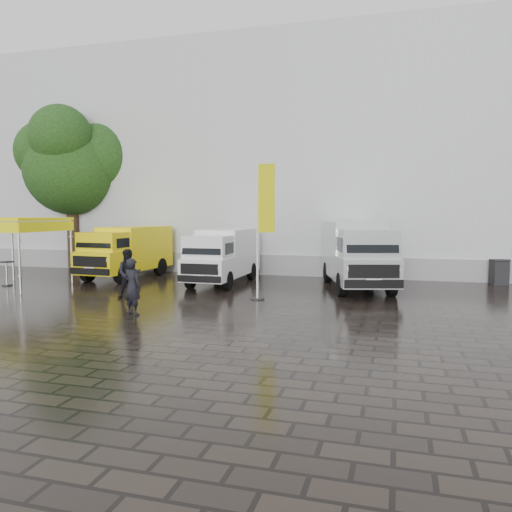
# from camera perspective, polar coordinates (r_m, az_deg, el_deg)

# --- Properties ---
(ground) EXTENTS (120.00, 120.00, 0.00)m
(ground) POSITION_cam_1_polar(r_m,az_deg,el_deg) (16.82, -0.46, -5.57)
(ground) COLOR black
(ground) RESTS_ON ground
(exhibition_hall) EXTENTS (44.00, 16.00, 12.00)m
(exhibition_hall) POSITION_cam_1_polar(r_m,az_deg,el_deg) (32.11, 11.30, 10.09)
(exhibition_hall) COLOR silver
(exhibition_hall) RESTS_ON ground
(hall_plinth) EXTENTS (44.00, 0.15, 1.00)m
(hall_plinth) POSITION_cam_1_polar(r_m,az_deg,el_deg) (24.10, 9.50, -1.24)
(hall_plinth) COLOR gray
(hall_plinth) RESTS_ON ground
(van_yellow) EXTENTS (2.38, 5.35, 2.41)m
(van_yellow) POSITION_cam_1_polar(r_m,az_deg,el_deg) (24.27, -14.62, 0.38)
(van_yellow) COLOR yellow
(van_yellow) RESTS_ON ground
(van_white) EXTENTS (1.82, 5.44, 2.36)m
(van_white) POSITION_cam_1_polar(r_m,az_deg,el_deg) (21.73, -3.77, -0.06)
(van_white) COLOR white
(van_white) RESTS_ON ground
(van_silver) EXTENTS (3.67, 6.58, 2.71)m
(van_silver) POSITION_cam_1_polar(r_m,az_deg,el_deg) (20.70, 11.42, 0.09)
(van_silver) COLOR silver
(van_silver) RESTS_ON ground
(canopy_tent) EXTENTS (3.32, 3.32, 2.88)m
(canopy_tent) POSITION_cam_1_polar(r_m,az_deg,el_deg) (22.96, -25.99, 3.52)
(canopy_tent) COLOR silver
(canopy_tent) RESTS_ON ground
(flagpole) EXTENTS (0.88, 0.50, 4.97)m
(flagpole) POSITION_cam_1_polar(r_m,az_deg,el_deg) (17.52, 0.74, 3.98)
(flagpole) COLOR black
(flagpole) RESTS_ON ground
(tree) EXTENTS (5.00, 5.00, 8.98)m
(tree) POSITION_cam_1_polar(r_m,az_deg,el_deg) (29.66, -20.38, 9.86)
(tree) COLOR black
(tree) RESTS_ON ground
(cocktail_table) EXTENTS (0.60, 0.60, 1.03)m
(cocktail_table) POSITION_cam_1_polar(r_m,az_deg,el_deg) (23.51, -26.61, -1.82)
(cocktail_table) COLOR black
(cocktail_table) RESTS_ON ground
(wheelie_bin) EXTENTS (0.79, 0.79, 1.10)m
(wheelie_bin) POSITION_cam_1_polar(r_m,az_deg,el_deg) (23.78, 26.04, -1.64)
(wheelie_bin) COLOR black
(wheelie_bin) RESTS_ON ground
(person_front) EXTENTS (0.72, 0.57, 1.72)m
(person_front) POSITION_cam_1_polar(r_m,az_deg,el_deg) (15.45, -13.94, -3.42)
(person_front) COLOR black
(person_front) RESTS_ON ground
(person_tent) EXTENTS (1.08, 1.00, 1.78)m
(person_tent) POSITION_cam_1_polar(r_m,az_deg,el_deg) (18.50, -14.30, -1.98)
(person_tent) COLOR black
(person_tent) RESTS_ON ground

